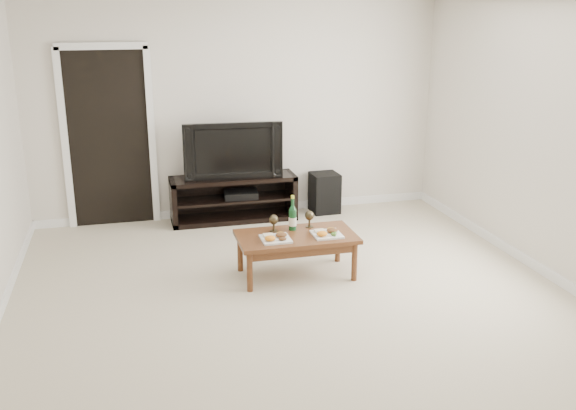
# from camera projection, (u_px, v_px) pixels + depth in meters

# --- Properties ---
(floor) EXTENTS (5.50, 5.50, 0.00)m
(floor) POSITION_uv_depth(u_px,v_px,m) (298.00, 306.00, 5.61)
(floor) COLOR beige
(floor) RESTS_ON ground
(back_wall) EXTENTS (5.00, 0.04, 2.60)m
(back_wall) POSITION_uv_depth(u_px,v_px,m) (239.00, 111.00, 7.79)
(back_wall) COLOR silver
(back_wall) RESTS_ON ground
(doorway) EXTENTS (0.90, 0.02, 2.05)m
(doorway) POSITION_uv_depth(u_px,v_px,m) (109.00, 140.00, 7.47)
(doorway) COLOR black
(doorway) RESTS_ON ground
(media_console) EXTENTS (1.51, 0.45, 0.55)m
(media_console) POSITION_uv_depth(u_px,v_px,m) (234.00, 198.00, 7.81)
(media_console) COLOR black
(media_console) RESTS_ON ground
(television) EXTENTS (1.18, 0.23, 0.67)m
(television) POSITION_uv_depth(u_px,v_px,m) (232.00, 149.00, 7.63)
(television) COLOR black
(television) RESTS_ON media_console
(av_receiver) EXTENTS (0.43, 0.34, 0.08)m
(av_receiver) POSITION_uv_depth(u_px,v_px,m) (241.00, 194.00, 7.81)
(av_receiver) COLOR black
(av_receiver) RESTS_ON media_console
(subwoofer) EXTENTS (0.35, 0.35, 0.50)m
(subwoofer) POSITION_uv_depth(u_px,v_px,m) (325.00, 193.00, 8.14)
(subwoofer) COLOR black
(subwoofer) RESTS_ON ground
(coffee_table) EXTENTS (1.14, 0.62, 0.42)m
(coffee_table) POSITION_uv_depth(u_px,v_px,m) (296.00, 255.00, 6.20)
(coffee_table) COLOR brown
(coffee_table) RESTS_ON ground
(plate_left) EXTENTS (0.27, 0.27, 0.07)m
(plate_left) POSITION_uv_depth(u_px,v_px,m) (276.00, 236.00, 5.99)
(plate_left) COLOR white
(plate_left) RESTS_ON coffee_table
(plate_right) EXTENTS (0.27, 0.27, 0.07)m
(plate_right) POSITION_uv_depth(u_px,v_px,m) (327.00, 232.00, 6.11)
(plate_right) COLOR white
(plate_right) RESTS_ON coffee_table
(wine_bottle) EXTENTS (0.07, 0.07, 0.35)m
(wine_bottle) POSITION_uv_depth(u_px,v_px,m) (293.00, 213.00, 6.22)
(wine_bottle) COLOR #103C1C
(wine_bottle) RESTS_ON coffee_table
(goblet_left) EXTENTS (0.09, 0.09, 0.17)m
(goblet_left) POSITION_uv_depth(u_px,v_px,m) (274.00, 223.00, 6.20)
(goblet_left) COLOR #3C3321
(goblet_left) RESTS_ON coffee_table
(goblet_right) EXTENTS (0.09, 0.09, 0.17)m
(goblet_right) POSITION_uv_depth(u_px,v_px,m) (309.00, 219.00, 6.32)
(goblet_right) COLOR #3C3321
(goblet_right) RESTS_ON coffee_table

